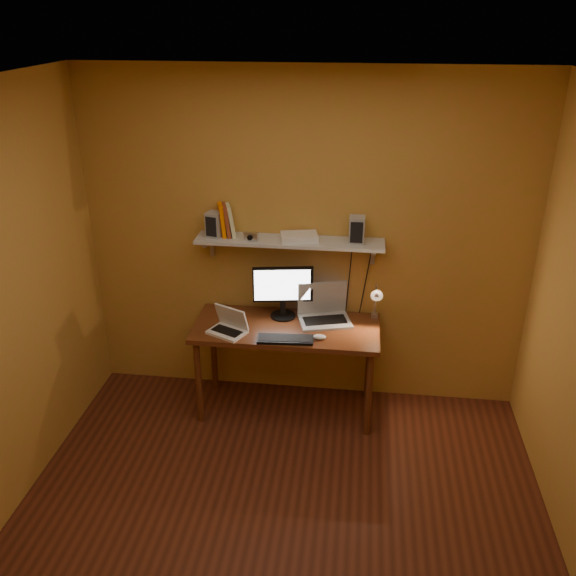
# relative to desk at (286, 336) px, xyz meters

# --- Properties ---
(room) EXTENTS (3.44, 3.24, 2.64)m
(room) POSITION_rel_desk_xyz_m (0.10, -1.28, 0.64)
(room) COLOR #5A2717
(room) RESTS_ON ground
(desk) EXTENTS (1.40, 0.60, 0.75)m
(desk) POSITION_rel_desk_xyz_m (0.00, 0.00, 0.00)
(desk) COLOR brown
(desk) RESTS_ON ground
(wall_shelf) EXTENTS (1.40, 0.25, 0.21)m
(wall_shelf) POSITION_rel_desk_xyz_m (0.00, 0.19, 0.69)
(wall_shelf) COLOR silver
(wall_shelf) RESTS_ON room
(monitor) EXTENTS (0.46, 0.22, 0.42)m
(monitor) POSITION_rel_desk_xyz_m (-0.05, 0.15, 0.32)
(monitor) COLOR black
(monitor) RESTS_ON desk
(laptop) EXTENTS (0.44, 0.37, 0.29)m
(laptop) POSITION_rel_desk_xyz_m (0.27, 0.15, 0.16)
(laptop) COLOR #96999E
(laptop) RESTS_ON desk
(netbook) EXTENTS (0.32, 0.29, 0.20)m
(netbook) POSITION_rel_desk_xyz_m (-0.41, -0.14, 0.14)
(netbook) COLOR white
(netbook) RESTS_ON desk
(keyboard) EXTENTS (0.41, 0.16, 0.02)m
(keyboard) POSITION_rel_desk_xyz_m (0.02, -0.22, 0.10)
(keyboard) COLOR black
(keyboard) RESTS_ON desk
(mouse) EXTENTS (0.10, 0.06, 0.03)m
(mouse) POSITION_rel_desk_xyz_m (0.26, -0.16, 0.10)
(mouse) COLOR white
(mouse) RESTS_ON desk
(desk_lamp) EXTENTS (0.09, 0.23, 0.38)m
(desk_lamp) POSITION_rel_desk_xyz_m (0.66, 0.13, 0.29)
(desk_lamp) COLOR silver
(desk_lamp) RESTS_ON desk
(speaker_left) EXTENTS (0.13, 0.13, 0.19)m
(speaker_left) POSITION_rel_desk_xyz_m (-0.56, 0.19, 0.81)
(speaker_left) COLOR #96999E
(speaker_left) RESTS_ON wall_shelf
(speaker_right) EXTENTS (0.11, 0.11, 0.20)m
(speaker_right) POSITION_rel_desk_xyz_m (0.49, 0.19, 0.81)
(speaker_right) COLOR #96999E
(speaker_right) RESTS_ON wall_shelf
(books) EXTENTS (0.17, 0.17, 0.24)m
(books) POSITION_rel_desk_xyz_m (-0.48, 0.22, 0.83)
(books) COLOR #F87100
(books) RESTS_ON wall_shelf
(shelf_camera) EXTENTS (0.11, 0.06, 0.07)m
(shelf_camera) POSITION_rel_desk_xyz_m (-0.28, 0.13, 0.74)
(shelf_camera) COLOR silver
(shelf_camera) RESTS_ON wall_shelf
(router) EXTENTS (0.30, 0.23, 0.04)m
(router) POSITION_rel_desk_xyz_m (0.07, 0.20, 0.73)
(router) COLOR white
(router) RESTS_ON wall_shelf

